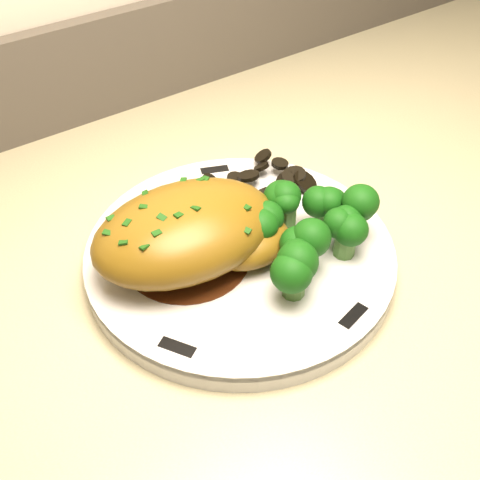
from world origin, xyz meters
TOP-DOWN VIEW (x-y plane):
  - counter at (-0.24, 1.67)m, footprint 2.01×0.66m
  - plate at (-0.53, 1.68)m, footprint 0.31×0.31m
  - rim_accent_0 at (-0.41, 1.67)m, footprint 0.01×0.03m
  - rim_accent_1 at (-0.48, 1.79)m, footprint 0.03×0.02m
  - rim_accent_2 at (-0.62, 1.75)m, footprint 0.03×0.03m
  - rim_accent_3 at (-0.63, 1.61)m, footprint 0.02×0.03m
  - rim_accent_4 at (-0.50, 1.56)m, footprint 0.03×0.02m
  - gravy_pool at (-0.57, 1.69)m, footprint 0.11×0.11m
  - chicken_breast at (-0.57, 1.69)m, footprint 0.17×0.13m
  - mushroom_pile at (-0.47, 1.73)m, footprint 0.10×0.07m
  - broccoli_florets at (-0.48, 1.64)m, footprint 0.12×0.10m

SIDE VIEW (x-z plane):
  - counter at x=-0.24m, z-range -0.06..0.93m
  - plate at x=-0.53m, z-range 0.87..0.89m
  - rim_accent_0 at x=-0.41m, z-range 0.89..0.89m
  - rim_accent_1 at x=-0.48m, z-range 0.89..0.89m
  - rim_accent_2 at x=-0.62m, z-range 0.89..0.89m
  - rim_accent_3 at x=-0.63m, z-range 0.89..0.89m
  - rim_accent_4 at x=-0.50m, z-range 0.89..0.89m
  - gravy_pool at x=-0.57m, z-range 0.89..0.89m
  - mushroom_pile at x=-0.47m, z-range 0.88..0.91m
  - broccoli_florets at x=-0.48m, z-range 0.89..0.94m
  - chicken_breast at x=-0.57m, z-range 0.89..0.95m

